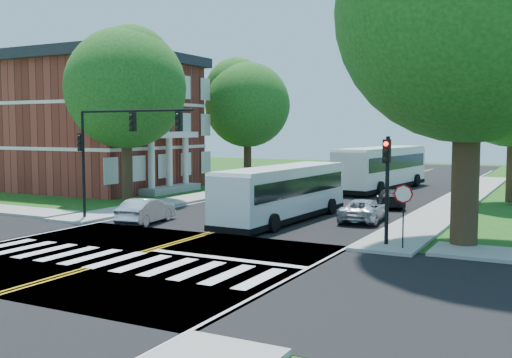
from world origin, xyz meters
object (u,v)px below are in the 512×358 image
Objects in this scene: dark_sedan at (391,198)px; bus_follow at (382,167)px; signal_ne at (387,175)px; bus_lead at (283,192)px; hatchback at (146,211)px; signal_nw at (116,138)px; suv at (364,210)px.

bus_follow is at bearing -90.20° from dark_sedan.
signal_ne reaches higher than bus_lead.
signal_ne is 12.81m from hatchback.
signal_ne is (14.06, 0.01, -1.41)m from signal_nw.
bus_lead is 7.17m from hatchback.
hatchback is 1.01× the size of dark_sedan.
signal_ne is at bearing 110.07° from suv.
suv is (11.14, 6.31, -3.78)m from signal_nw.
bus_follow is 10.78m from dark_sedan.
bus_lead is 4.31m from suv.
suv is at bearing 29.51° from signal_nw.
signal_ne is 13.19m from dark_sedan.
bus_lead is at bearing 95.13° from bus_follow.
hatchback is (1.46, 0.50, -3.72)m from signal_nw.
bus_follow reaches higher than dark_sedan.
hatchback is at bearing 177.77° from signal_ne.
dark_sedan is at bearing 104.17° from signal_ne.
dark_sedan is (9.42, 12.09, -0.08)m from hatchback.
hatchback is (-5.87, -4.02, -0.86)m from bus_lead.
signal_ne is 1.11× the size of hatchback.
signal_ne is 7.33m from suv.
bus_lead is at bearing 31.69° from signal_nw.
suv is at bearing 114.85° from signal_ne.
bus_follow is (7.43, 22.74, -2.58)m from signal_nw.
bus_lead reaches higher than dark_sedan.
bus_lead is 2.83× the size of hatchback.
suv is (3.71, -16.43, -1.20)m from bus_follow.
suv is at bearing 108.17° from bus_follow.
signal_nw is 24.06m from bus_follow.
hatchback is at bearing 26.16° from suv.
bus_lead is at bearing 146.15° from signal_ne.
signal_nw reaches higher than bus_lead.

